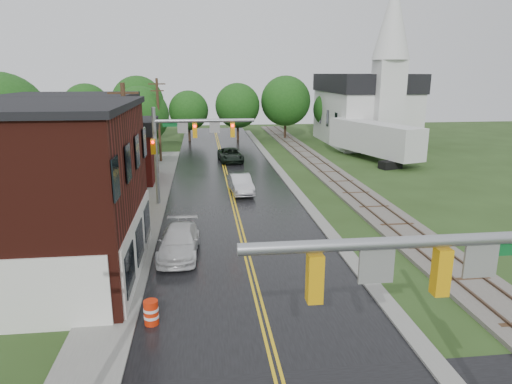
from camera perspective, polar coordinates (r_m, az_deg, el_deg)
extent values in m
cube|color=black|center=(37.67, -3.18, -0.03)|extent=(10.00, 90.00, 0.02)
cube|color=gray|center=(43.14, 3.57, 1.86)|extent=(0.80, 70.00, 0.12)
cube|color=gray|center=(33.03, -13.41, -2.55)|extent=(2.40, 50.00, 0.12)
cube|color=silver|center=(23.07, -14.47, -6.27)|extent=(0.10, 9.50, 3.00)
cube|color=tan|center=(34.13, -21.58, 2.91)|extent=(8.00, 7.00, 6.40)
cube|color=#3F0F0C|center=(42.73, -17.21, 4.12)|extent=(7.00, 6.00, 4.40)
cube|color=silver|center=(65.55, 13.23, 9.02)|extent=(10.00, 16.00, 7.00)
cube|color=black|center=(65.28, 13.48, 13.12)|extent=(10.40, 16.40, 2.40)
cube|color=silver|center=(57.95, 16.04, 10.13)|extent=(3.20, 3.20, 11.00)
cone|color=silver|center=(58.11, 16.78, 19.99)|extent=(4.40, 4.40, 9.00)
cube|color=#59544C|center=(44.16, 9.46, 2.13)|extent=(3.20, 80.00, 0.20)
cube|color=#4C3828|center=(43.94, 8.56, 2.28)|extent=(0.10, 80.00, 0.12)
cube|color=#4C3828|center=(44.34, 10.36, 2.32)|extent=(0.10, 80.00, 0.12)
cylinder|color=gray|center=(9.96, 18.87, -5.94)|extent=(7.20, 0.26, 0.26)
cube|color=orange|center=(10.54, 22.14, -9.20)|extent=(0.32, 0.30, 1.05)
cube|color=orange|center=(9.56, 7.35, -10.65)|extent=(0.32, 0.30, 1.05)
cube|color=gray|center=(10.90, 26.26, -7.73)|extent=(0.75, 0.06, 0.75)
cube|color=gray|center=(9.86, 14.81, -8.95)|extent=(0.75, 0.06, 0.75)
cylinder|color=gray|center=(34.06, -12.40, 4.27)|extent=(0.28, 0.28, 7.20)
cylinder|color=gray|center=(33.54, -6.45, 8.85)|extent=(7.20, 0.26, 0.26)
cube|color=orange|center=(33.62, -7.65, 7.62)|extent=(0.32, 0.30, 1.05)
cube|color=orange|center=(33.69, -2.95, 7.75)|extent=(0.32, 0.30, 1.05)
cube|color=gray|center=(33.62, -9.15, 7.91)|extent=(0.75, 0.06, 0.75)
cube|color=gray|center=(33.60, -5.18, 8.03)|extent=(0.75, 0.06, 0.75)
cube|color=#0C5926|center=(33.63, -10.40, 8.29)|extent=(1.40, 0.04, 0.30)
sphere|color=#FF0C0C|center=(33.40, -7.67, 8.15)|extent=(0.20, 0.20, 0.20)
cylinder|color=#382616|center=(29.18, -15.75, 4.14)|extent=(0.28, 0.28, 9.00)
cube|color=#382616|center=(28.76, -16.29, 11.80)|extent=(1.80, 0.12, 0.12)
cube|color=#382616|center=(28.79, -16.19, 10.41)|extent=(1.40, 0.12, 0.12)
cylinder|color=#382616|center=(50.83, -12.06, 8.67)|extent=(0.28, 0.28, 9.00)
cube|color=#382616|center=(50.59, -12.30, 13.06)|extent=(1.80, 0.12, 0.12)
cube|color=#382616|center=(50.61, -12.25, 12.27)|extent=(1.40, 0.12, 0.12)
cylinder|color=black|center=(42.22, -28.60, 2.17)|extent=(0.36, 0.36, 3.42)
sphere|color=#194714|center=(41.65, -29.31, 7.78)|extent=(7.60, 7.60, 7.60)
sphere|color=#194714|center=(41.12, -28.62, 6.86)|extent=(5.32, 5.32, 5.32)
cylinder|color=black|center=(48.54, -20.77, 4.00)|extent=(0.36, 0.36, 2.70)
sphere|color=#194714|center=(48.09, -21.13, 7.86)|extent=(6.00, 6.00, 6.00)
sphere|color=#194714|center=(47.62, -20.48, 7.23)|extent=(4.20, 4.20, 4.20)
cylinder|color=black|center=(53.42, -14.06, 5.52)|extent=(0.36, 0.36, 2.88)
sphere|color=#194714|center=(53.00, -14.30, 9.28)|extent=(6.40, 6.40, 6.40)
sphere|color=#194714|center=(52.59, -13.66, 8.66)|extent=(4.48, 4.48, 4.48)
imported|color=black|center=(50.53, -3.21, 4.62)|extent=(2.82, 5.44, 1.47)
imported|color=silver|center=(37.20, -1.93, 0.99)|extent=(1.97, 4.67, 1.50)
imported|color=silver|center=(25.05, -9.60, -6.16)|extent=(2.31, 5.18, 1.48)
cube|color=black|center=(48.84, 16.44, 3.28)|extent=(2.45, 1.79, 0.80)
cylinder|color=gray|center=(56.55, 13.13, 5.00)|extent=(0.16, 0.16, 0.80)
cube|color=silver|center=(53.12, 14.48, 6.58)|extent=(6.76, 13.74, 3.37)
cylinder|color=red|center=(18.84, -12.97, -14.49)|extent=(0.59, 0.59, 1.01)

